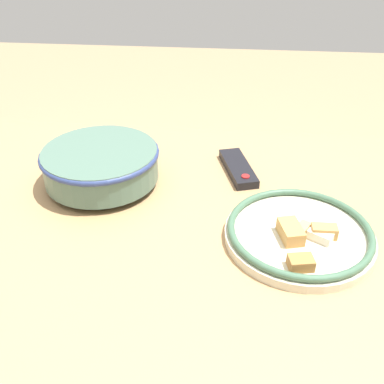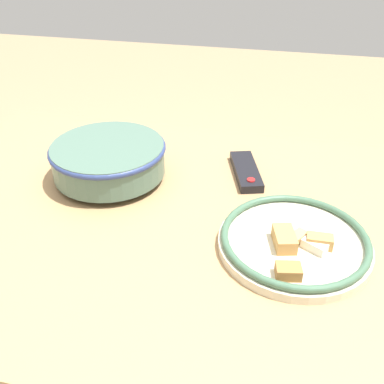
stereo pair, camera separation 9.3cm
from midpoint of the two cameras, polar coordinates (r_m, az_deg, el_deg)
dining_table at (r=0.99m, az=2.65°, el=-7.96°), size 1.26×0.84×0.78m
noodle_bowl at (r=1.04m, az=-8.05°, el=4.13°), size 0.26×0.26×0.09m
food_plate at (r=0.87m, az=15.92°, el=-6.22°), size 0.28×0.28×0.05m
tv_remote at (r=1.07m, az=9.34°, el=2.54°), size 0.10×0.17×0.02m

